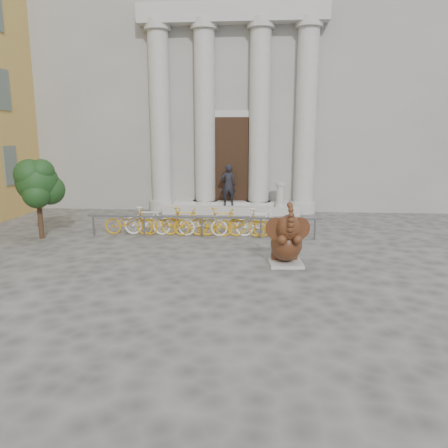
# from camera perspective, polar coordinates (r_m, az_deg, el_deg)

# --- Properties ---
(ground) EXTENTS (80.00, 80.00, 0.00)m
(ground) POSITION_cam_1_polar(r_m,az_deg,el_deg) (10.46, -2.37, -7.75)
(ground) COLOR #474442
(ground) RESTS_ON ground
(classical_building) EXTENTS (22.00, 10.70, 12.00)m
(classical_building) POSITION_cam_1_polar(r_m,az_deg,el_deg) (24.88, 1.83, 17.47)
(classical_building) COLOR gray
(classical_building) RESTS_ON ground
(entrance_steps) EXTENTS (6.00, 1.20, 0.36)m
(entrance_steps) POSITION_cam_1_polar(r_m,az_deg,el_deg) (19.51, 0.94, 1.96)
(entrance_steps) COLOR #A8A59E
(entrance_steps) RESTS_ON ground
(elephant_statue) EXTENTS (1.18, 1.34, 1.76)m
(elephant_statue) POSITION_cam_1_polar(r_m,az_deg,el_deg) (11.77, 8.19, -2.39)
(elephant_statue) COLOR #A8A59E
(elephant_statue) RESTS_ON ground
(bike_rack) EXTENTS (8.00, 0.53, 1.00)m
(bike_rack) POSITION_cam_1_polar(r_m,az_deg,el_deg) (15.10, -2.79, 0.30)
(bike_rack) COLOR slate
(bike_rack) RESTS_ON ground
(tree) EXTENTS (1.55, 1.41, 2.68)m
(tree) POSITION_cam_1_polar(r_m,az_deg,el_deg) (15.71, -23.14, 4.88)
(tree) COLOR #332114
(tree) RESTS_ON ground
(pedestrian) EXTENTS (0.75, 0.59, 1.82)m
(pedestrian) POSITION_cam_1_polar(r_m,az_deg,el_deg) (19.27, 0.55, 5.12)
(pedestrian) COLOR black
(pedestrian) RESTS_ON entrance_steps
(balustrade_post) EXTENTS (0.43, 0.43, 1.06)m
(balustrade_post) POSITION_cam_1_polar(r_m,az_deg,el_deg) (19.09, 7.32, 3.68)
(balustrade_post) COLOR #A8A59E
(balustrade_post) RESTS_ON entrance_steps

